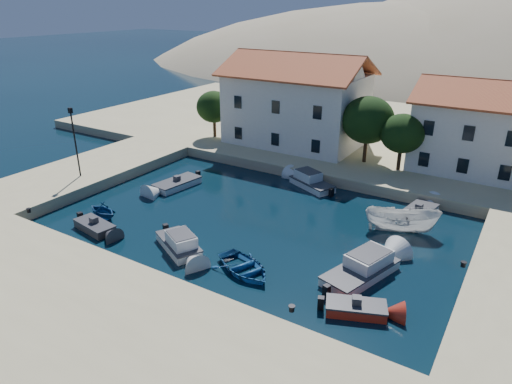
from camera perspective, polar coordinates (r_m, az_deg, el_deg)
ground at (r=28.11m, az=-11.26°, el=-11.60°), size 400.00×400.00×0.00m
quay_south at (r=24.78m, az=-21.15°, el=-16.79°), size 52.00×12.00×1.00m
quay_west at (r=46.86m, az=-20.22°, el=2.42°), size 8.00×20.00×1.00m
quay_north at (r=58.34m, az=16.52°, el=6.74°), size 80.00×36.00×1.00m
building_left at (r=50.78m, az=5.06°, el=11.62°), size 14.70×9.45×9.70m
building_mid at (r=46.82m, az=25.77°, el=7.61°), size 10.50×8.40×8.30m
trees at (r=44.90m, az=15.59°, el=7.96°), size 37.30×5.30×6.45m
lamppost at (r=43.34m, az=-21.77°, el=6.54°), size 0.35×0.25×6.22m
bollards at (r=28.50m, az=-1.94°, el=-7.86°), size 29.36×9.56×0.30m
motorboat_grey_sw at (r=35.80m, az=-19.51°, el=-4.08°), size 3.64×2.05×1.25m
cabin_cruiser_south at (r=31.65m, az=-9.67°, el=-6.27°), size 4.59×3.55×1.60m
rowboat_south at (r=29.03m, az=-1.50°, el=-9.90°), size 5.29×4.61×0.91m
motorboat_red_se at (r=26.02m, az=12.39°, el=-14.05°), size 3.55×2.56×1.25m
cabin_cruiser_east at (r=28.98m, az=12.95°, el=-9.50°), size 3.65×5.80×1.60m
boat_east at (r=35.30m, az=17.62°, el=-4.74°), size 5.69×3.74×2.06m
motorboat_white_ne at (r=38.09m, az=19.61°, el=-2.46°), size 2.47×4.18×1.25m
rowboat_west at (r=37.79m, az=-18.53°, el=-3.00°), size 3.13×2.78×1.52m
motorboat_white_west at (r=42.17m, az=-9.81°, el=1.03°), size 2.55×4.65×1.25m
cabin_cruiser_north at (r=41.63m, az=7.02°, el=1.17°), size 4.86×3.63×1.60m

